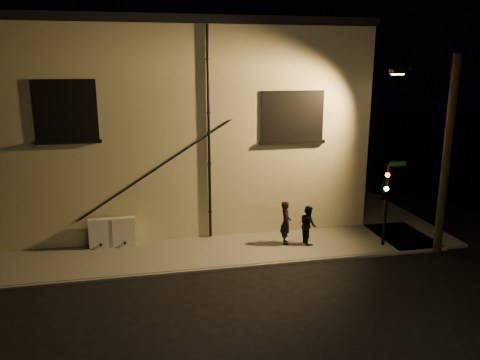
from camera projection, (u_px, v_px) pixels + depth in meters
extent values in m
plane|color=black|center=(272.00, 265.00, 16.80)|extent=(90.00, 90.00, 0.00)
cube|color=#64625A|center=(185.00, 254.00, 17.60)|extent=(20.00, 3.00, 0.12)
cube|color=#64625A|center=(346.00, 194.00, 25.69)|extent=(3.00, 16.00, 0.12)
cube|color=#C3BA8C|center=(168.00, 120.00, 23.71)|extent=(16.00, 12.00, 8.50)
cube|color=black|center=(165.00, 29.00, 22.65)|extent=(16.20, 12.20, 0.30)
cube|color=black|center=(66.00, 110.00, 16.91)|extent=(2.20, 0.10, 2.20)
cube|color=black|center=(66.00, 110.00, 16.93)|extent=(1.98, 0.05, 1.98)
cube|color=black|center=(292.00, 116.00, 18.74)|extent=(2.60, 0.10, 2.00)
cube|color=black|center=(292.00, 116.00, 18.76)|extent=(2.38, 0.05, 1.78)
cylinder|color=black|center=(209.00, 136.00, 18.17)|extent=(0.11, 0.11, 8.30)
cylinder|color=black|center=(153.00, 171.00, 18.07)|extent=(5.96, 0.04, 3.75)
cylinder|color=black|center=(156.00, 169.00, 18.08)|extent=(5.96, 0.04, 3.75)
cube|color=silver|center=(113.00, 232.00, 18.05)|extent=(1.75, 0.30, 1.15)
imported|color=black|center=(286.00, 223.00, 18.31)|extent=(0.52, 0.69, 1.73)
imported|color=black|center=(308.00, 225.00, 18.36)|extent=(0.62, 0.77, 1.54)
cylinder|color=black|center=(386.00, 206.00, 18.00)|extent=(0.12, 0.12, 3.18)
imported|color=black|center=(383.00, 190.00, 17.68)|extent=(0.63, 1.95, 0.77)
sphere|color=#FF140C|center=(388.00, 175.00, 17.36)|extent=(0.17, 0.17, 0.17)
sphere|color=#14FF3F|center=(386.00, 189.00, 17.49)|extent=(0.17, 0.17, 0.17)
cube|color=#0C4C1E|center=(397.00, 164.00, 17.67)|extent=(0.70, 0.03, 0.18)
cylinder|color=black|center=(447.00, 158.00, 17.08)|extent=(0.31, 0.31, 7.38)
cylinder|color=black|center=(427.00, 69.00, 16.67)|extent=(1.87, 1.02, 0.10)
cube|color=black|center=(398.00, 71.00, 17.06)|extent=(0.55, 0.28, 0.18)
cube|color=#FFC672|center=(398.00, 74.00, 17.08)|extent=(0.42, 0.20, 0.04)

